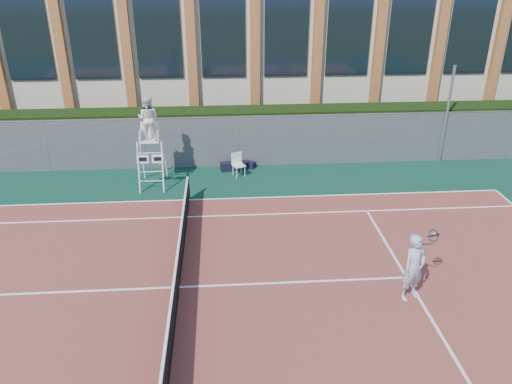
{
  "coord_description": "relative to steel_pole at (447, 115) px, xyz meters",
  "views": [
    {
      "loc": [
        1.3,
        -11.4,
        8.2
      ],
      "look_at": [
        2.34,
        3.0,
        1.44
      ],
      "focal_mm": 35.0,
      "sensor_mm": 36.0,
      "label": 1
    }
  ],
  "objects": [
    {
      "name": "apron",
      "position": [
        -10.96,
        -7.7,
        -2.12
      ],
      "size": [
        36.0,
        20.0,
        0.01
      ],
      "primitive_type": "cube",
      "color": "#0B3125",
      "rests_on": "ground"
    },
    {
      "name": "tennis_player",
      "position": [
        -4.8,
        -9.58,
        -1.15
      ],
      "size": [
        1.09,
        0.81,
        1.88
      ],
      "color": "#AAB2CC",
      "rests_on": "tennis_court"
    },
    {
      "name": "sports_bag_near",
      "position": [
        -9.32,
        -0.39,
        -1.93
      ],
      "size": [
        0.89,
        0.48,
        0.36
      ],
      "primitive_type": "cube",
      "rotation": [
        0.0,
        0.0,
        0.17
      ],
      "color": "black",
      "rests_on": "apron"
    },
    {
      "name": "umpire_chair",
      "position": [
        -12.4,
        -1.65,
        0.53
      ],
      "size": [
        1.01,
        1.56,
        3.63
      ],
      "color": "white",
      "rests_on": "ground"
    },
    {
      "name": "plastic_chair",
      "position": [
        -9.03,
        -0.97,
        -1.53
      ],
      "size": [
        0.6,
        0.6,
        0.98
      ],
      "color": "silver",
      "rests_on": "apron"
    },
    {
      "name": "ground",
      "position": [
        -10.96,
        -8.7,
        -2.12
      ],
      "size": [
        120.0,
        120.0,
        0.0
      ],
      "primitive_type": "plane",
      "color": "#233814"
    },
    {
      "name": "hedge",
      "position": [
        -10.96,
        1.3,
        -1.02
      ],
      "size": [
        40.0,
        1.4,
        2.2
      ],
      "primitive_type": "cube",
      "color": "black",
      "rests_on": "ground"
    },
    {
      "name": "tennis_court",
      "position": [
        -10.96,
        -8.7,
        -2.1
      ],
      "size": [
        23.77,
        10.97,
        0.02
      ],
      "primitive_type": "cube",
      "color": "brown",
      "rests_on": "apron"
    },
    {
      "name": "steel_pole",
      "position": [
        0.0,
        0.0,
        0.0
      ],
      "size": [
        0.12,
        0.12,
        4.24
      ],
      "primitive_type": "cylinder",
      "color": "#9EA0A5",
      "rests_on": "ground"
    },
    {
      "name": "fence",
      "position": [
        -10.96,
        0.1,
        -1.02
      ],
      "size": [
        40.0,
        0.06,
        2.2
      ],
      "primitive_type": null,
      "color": "#595E60",
      "rests_on": "ground"
    },
    {
      "name": "building",
      "position": [
        -10.96,
        9.25,
        2.02
      ],
      "size": [
        45.0,
        10.6,
        8.22
      ],
      "color": "beige",
      "rests_on": "ground"
    },
    {
      "name": "sports_bag_far",
      "position": [
        -8.57,
        -0.1,
        -1.97
      ],
      "size": [
        0.73,
        0.64,
        0.27
      ],
      "primitive_type": "cube",
      "rotation": [
        0.0,
        0.0,
        -0.62
      ],
      "color": "black",
      "rests_on": "apron"
    },
    {
      "name": "tennis_net",
      "position": [
        -10.96,
        -8.7,
        -1.58
      ],
      "size": [
        0.1,
        11.3,
        1.1
      ],
      "color": "black",
      "rests_on": "ground"
    }
  ]
}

